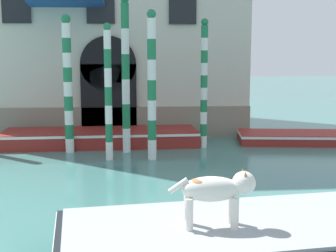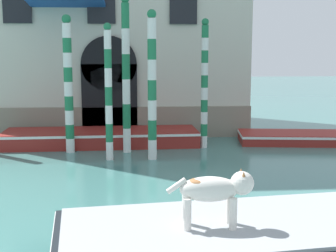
% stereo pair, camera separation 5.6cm
% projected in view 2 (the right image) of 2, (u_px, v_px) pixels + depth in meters
% --- Properties ---
extents(boat_foreground, '(6.86, 3.15, 0.57)m').
position_uv_depth(boat_foreground, '(278.00, 236.00, 7.02)').
color(boat_foreground, black).
rests_on(boat_foreground, ground_plane).
extents(dog_on_deck, '(1.24, 0.39, 0.83)m').
position_uv_depth(dog_on_deck, '(216.00, 190.00, 6.58)').
color(dog_on_deck, silver).
rests_on(dog_on_deck, boat_foreground).
extents(boat_moored_near_palazzo, '(6.41, 2.01, 0.50)m').
position_uv_depth(boat_moored_near_palazzo, '(101.00, 137.00, 15.47)').
color(boat_moored_near_palazzo, maroon).
rests_on(boat_moored_near_palazzo, ground_plane).
extents(boat_moored_far, '(5.73, 2.31, 0.35)m').
position_uv_depth(boat_moored_far, '(322.00, 138.00, 15.81)').
color(boat_moored_far, maroon).
rests_on(boat_moored_far, ground_plane).
extents(mooring_pole_0, '(0.21, 0.21, 3.84)m').
position_uv_depth(mooring_pole_0, '(109.00, 92.00, 13.08)').
color(mooring_pole_0, white).
rests_on(mooring_pole_0, ground_plane).
extents(mooring_pole_2, '(0.26, 0.26, 4.21)m').
position_uv_depth(mooring_pole_2, '(152.00, 85.00, 13.13)').
color(mooring_pole_2, white).
rests_on(mooring_pole_2, ground_plane).
extents(mooring_pole_3, '(0.23, 0.23, 4.09)m').
position_uv_depth(mooring_pole_3, '(205.00, 84.00, 14.77)').
color(mooring_pole_3, white).
rests_on(mooring_pole_3, ground_plane).
extents(mooring_pole_4, '(0.25, 0.25, 4.71)m').
position_uv_depth(mooring_pole_4, '(126.00, 75.00, 14.03)').
color(mooring_pole_4, white).
rests_on(mooring_pole_4, ground_plane).
extents(mooring_pole_5, '(0.27, 0.27, 4.15)m').
position_uv_depth(mooring_pole_5, '(68.00, 84.00, 14.06)').
color(mooring_pole_5, white).
rests_on(mooring_pole_5, ground_plane).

